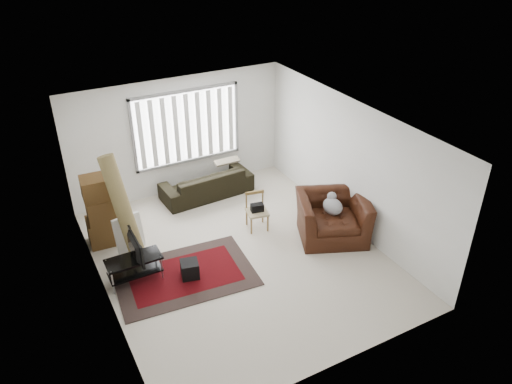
# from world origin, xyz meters

# --- Properties ---
(room) EXTENTS (6.00, 6.02, 2.71)m
(room) POSITION_xyz_m (0.03, 0.51, 1.76)
(room) COLOR beige
(room) RESTS_ON ground
(persian_rug) EXTENTS (2.58, 1.84, 0.02)m
(persian_rug) POSITION_xyz_m (-1.14, -0.04, 0.01)
(persian_rug) COLOR black
(persian_rug) RESTS_ON ground
(tv_stand) EXTENTS (0.97, 0.44, 0.49)m
(tv_stand) POSITION_xyz_m (-1.95, 0.25, 0.35)
(tv_stand) COLOR black
(tv_stand) RESTS_ON ground
(tv) EXTENTS (0.10, 0.79, 0.45)m
(tv) POSITION_xyz_m (-1.95, 0.25, 0.71)
(tv) COLOR black
(tv) RESTS_ON tv_stand
(subwoofer) EXTENTS (0.38, 0.38, 0.31)m
(subwoofer) POSITION_xyz_m (-1.06, -0.13, 0.18)
(subwoofer) COLOR black
(subwoofer) RESTS_ON persian_rug
(moving_boxes) EXTENTS (0.62, 0.57, 1.44)m
(moving_boxes) POSITION_xyz_m (-2.15, 1.70, 0.67)
(moving_boxes) COLOR brown
(moving_boxes) RESTS_ON ground
(white_flatpack) EXTENTS (0.58, 0.29, 0.71)m
(white_flatpack) POSITION_xyz_m (-1.76, 1.26, 0.36)
(white_flatpack) COLOR silver
(white_flatpack) RESTS_ON ground
(rolled_rug) EXTENTS (0.59, 0.97, 2.02)m
(rolled_rug) POSITION_xyz_m (-1.83, 1.13, 1.01)
(rolled_rug) COLOR olive
(rolled_rug) RESTS_ON ground
(sofa) EXTENTS (2.14, 1.01, 0.80)m
(sofa) POSITION_xyz_m (0.39, 2.45, 0.40)
(sofa) COLOR black
(sofa) RESTS_ON ground
(side_chair) EXTENTS (0.49, 0.49, 0.78)m
(side_chair) POSITION_xyz_m (0.77, 0.71, 0.43)
(side_chair) COLOR tan
(side_chair) RESTS_ON ground
(armchair) EXTENTS (1.73, 1.63, 1.01)m
(armchair) POSITION_xyz_m (1.96, -0.27, 0.51)
(armchair) COLOR #33160A
(armchair) RESTS_ON ground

